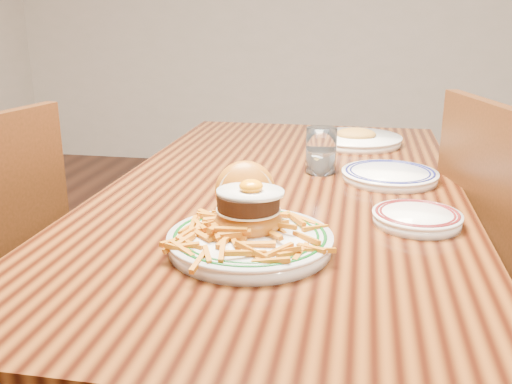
% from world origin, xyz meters
% --- Properties ---
extents(table, '(0.85, 1.60, 0.75)m').
position_xyz_m(table, '(0.00, 0.00, 0.66)').
color(table, black).
rests_on(table, floor).
extents(main_plate, '(0.30, 0.31, 0.14)m').
position_xyz_m(main_plate, '(-0.01, -0.37, 0.79)').
color(main_plate, white).
rests_on(main_plate, table).
extents(side_plate, '(0.18, 0.19, 0.03)m').
position_xyz_m(side_plate, '(0.30, -0.20, 0.77)').
color(side_plate, white).
rests_on(side_plate, table).
extents(rear_plate, '(0.24, 0.24, 0.03)m').
position_xyz_m(rear_plate, '(0.25, 0.11, 0.76)').
color(rear_plate, white).
rests_on(rear_plate, table).
extents(water_glass, '(0.08, 0.08, 0.12)m').
position_xyz_m(water_glass, '(0.08, 0.14, 0.80)').
color(water_glass, white).
rests_on(water_glass, table).
extents(far_plate, '(0.29, 0.29, 0.05)m').
position_xyz_m(far_plate, '(0.16, 0.50, 0.77)').
color(far_plate, white).
rests_on(far_plate, table).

